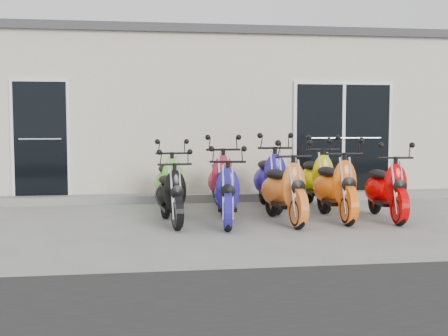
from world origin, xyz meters
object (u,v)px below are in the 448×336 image
(scooter_front_red, at_px, (386,181))
(scooter_back_blue, at_px, (270,171))
(scooter_front_black, at_px, (171,186))
(scooter_front_blue, at_px, (227,185))
(scooter_front_orange_b, at_px, (335,178))
(scooter_back_yellow, at_px, (317,171))
(scooter_back_green, at_px, (169,175))
(scooter_back_red, at_px, (221,172))
(scooter_front_orange_a, at_px, (284,181))

(scooter_front_red, xyz_separation_m, scooter_back_blue, (-1.55, 1.27, 0.06))
(scooter_front_black, bearing_deg, scooter_front_red, -8.02)
(scooter_front_blue, relative_size, scooter_front_orange_b, 0.92)
(scooter_front_red, bearing_deg, scooter_back_yellow, 122.84)
(scooter_back_green, bearing_deg, scooter_front_blue, -67.23)
(scooter_front_red, relative_size, scooter_back_red, 0.93)
(scooter_front_blue, relative_size, scooter_front_orange_a, 0.94)
(scooter_front_black, distance_m, scooter_back_blue, 2.16)
(scooter_front_blue, xyz_separation_m, scooter_front_orange_b, (1.72, 0.23, 0.05))
(scooter_back_blue, bearing_deg, scooter_back_yellow, 3.30)
(scooter_front_orange_a, height_order, scooter_front_orange_b, scooter_front_orange_b)
(scooter_front_orange_a, relative_size, scooter_back_red, 0.96)
(scooter_front_orange_a, relative_size, scooter_back_blue, 0.94)
(scooter_front_orange_b, distance_m, scooter_front_red, 0.79)
(scooter_front_black, xyz_separation_m, scooter_back_green, (0.03, 1.31, 0.05))
(scooter_front_black, bearing_deg, scooter_back_blue, 27.63)
(scooter_front_red, bearing_deg, scooter_front_black, -176.29)
(scooter_front_blue, xyz_separation_m, scooter_back_green, (-0.79, 1.45, 0.03))
(scooter_front_blue, xyz_separation_m, scooter_front_red, (2.49, 0.11, 0.02))
(scooter_front_blue, relative_size, scooter_back_green, 0.95)
(scooter_front_orange_b, xyz_separation_m, scooter_back_blue, (-0.77, 1.16, 0.03))
(scooter_back_red, bearing_deg, scooter_front_orange_a, -56.61)
(scooter_front_orange_b, relative_size, scooter_back_green, 1.04)
(scooter_front_orange_b, bearing_deg, scooter_front_blue, -172.21)
(scooter_back_green, bearing_deg, scooter_back_blue, -8.00)
(scooter_front_red, bearing_deg, scooter_front_orange_a, -174.57)
(scooter_back_red, height_order, scooter_back_blue, scooter_back_blue)
(scooter_front_orange_b, xyz_separation_m, scooter_back_yellow, (0.07, 1.19, 0.01))
(scooter_back_blue, bearing_deg, scooter_back_green, 179.28)
(scooter_front_blue, bearing_deg, scooter_front_orange_a, 12.37)
(scooter_front_black, distance_m, scooter_front_orange_b, 2.54)
(scooter_back_green, height_order, scooter_back_yellow, scooter_back_yellow)
(scooter_front_blue, distance_m, scooter_back_red, 1.41)
(scooter_front_orange_b, xyz_separation_m, scooter_back_green, (-2.51, 1.23, -0.02))
(scooter_back_red, bearing_deg, scooter_front_blue, -90.80)
(scooter_back_yellow, bearing_deg, scooter_front_red, -59.15)
(scooter_back_blue, bearing_deg, scooter_front_red, -37.99)
(scooter_front_black, height_order, scooter_front_red, scooter_front_red)
(scooter_back_red, bearing_deg, scooter_back_blue, 2.00)
(scooter_front_black, relative_size, scooter_front_orange_a, 0.90)
(scooter_front_orange_a, bearing_deg, scooter_back_yellow, 49.35)
(scooter_front_orange_b, bearing_deg, scooter_front_red, -8.15)
(scooter_front_blue, distance_m, scooter_back_blue, 1.68)
(scooter_front_orange_b, height_order, scooter_back_yellow, scooter_back_yellow)
(scooter_front_orange_a, height_order, scooter_front_red, scooter_front_orange_a)
(scooter_front_black, bearing_deg, scooter_front_orange_b, -5.61)
(scooter_front_red, xyz_separation_m, scooter_back_green, (-3.29, 1.34, 0.01))
(scooter_front_red, relative_size, scooter_back_yellow, 0.93)
(scooter_front_black, xyz_separation_m, scooter_front_orange_a, (1.69, -0.07, 0.06))
(scooter_front_blue, bearing_deg, scooter_front_red, 9.63)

